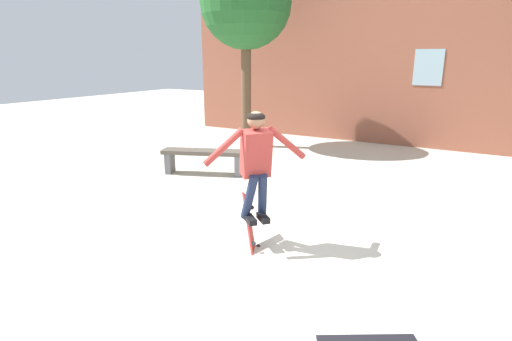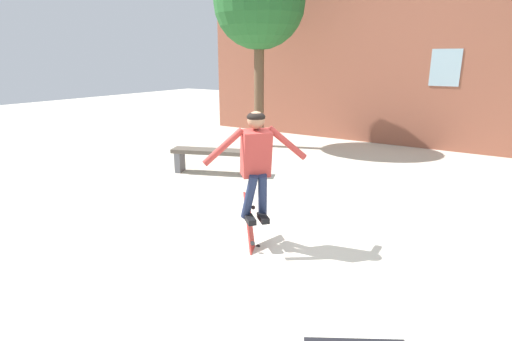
# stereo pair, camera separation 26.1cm
# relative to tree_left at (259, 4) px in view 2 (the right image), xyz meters

# --- Properties ---
(ground_plane) EXTENTS (40.00, 40.00, 0.00)m
(ground_plane) POSITION_rel_tree_left_xyz_m (3.61, -4.90, -3.63)
(ground_plane) COLOR beige
(building_backdrop) EXTENTS (13.87, 0.52, 5.64)m
(building_backdrop) POSITION_rel_tree_left_xyz_m (3.60, 2.29, -1.27)
(building_backdrop) COLOR #93513D
(building_backdrop) RESTS_ON ground_plane
(tree_left) EXTENTS (2.31, 2.31, 4.82)m
(tree_left) POSITION_rel_tree_left_xyz_m (0.00, 0.00, 0.00)
(tree_left) COLOR brown
(tree_left) RESTS_ON ground_plane
(park_bench) EXTENTS (1.72, 0.98, 0.51)m
(park_bench) POSITION_rel_tree_left_xyz_m (0.68, -2.82, -3.26)
(park_bench) COLOR brown
(park_bench) RESTS_ON ground_plane
(skater) EXTENTS (0.93, 1.03, 1.38)m
(skater) POSITION_rel_tree_left_xyz_m (3.24, -5.12, -2.48)
(skater) COLOR #B23833
(skateboard_flipping) EXTENTS (0.44, 0.58, 0.77)m
(skateboard_flipping) POSITION_rel_tree_left_xyz_m (3.15, -5.12, -3.38)
(skateboard_flipping) COLOR red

